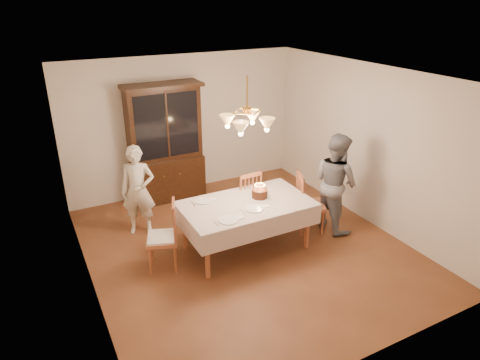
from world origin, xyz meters
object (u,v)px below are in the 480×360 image
china_hutch (166,145)px  elderly_woman (138,191)px  chair_far_side (245,201)px  birthday_cake (260,194)px  dining_table (246,208)px

china_hutch → elderly_woman: china_hutch is taller
china_hutch → elderly_woman: (-0.82, -1.03, -0.31)m
elderly_woman → chair_far_side: bearing=5.1°
china_hutch → chair_far_side: 1.90m
china_hutch → birthday_cake: size_ratio=7.20×
chair_far_side → china_hutch: bearing=115.1°
china_hutch → chair_far_side: china_hutch is taller
china_hutch → dining_table: bearing=-78.6°
dining_table → birthday_cake: bearing=12.3°
china_hutch → elderly_woman: bearing=-128.5°
dining_table → elderly_woman: 1.77m
birthday_cake → chair_far_side: bearing=84.3°
elderly_woman → birthday_cake: bearing=-11.5°
chair_far_side → birthday_cake: (-0.06, -0.57, 0.38)m
birthday_cake → china_hutch: bearing=107.9°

